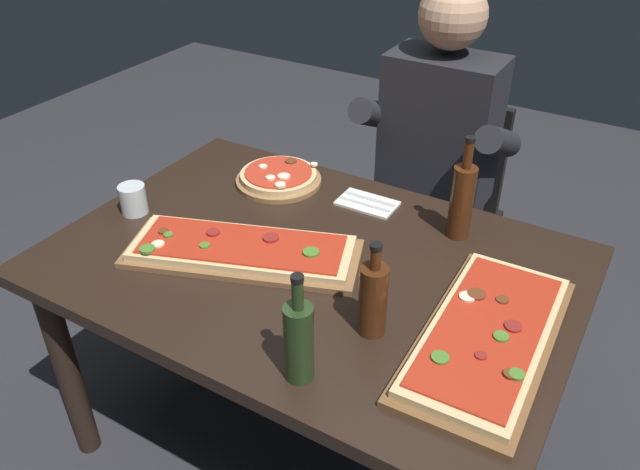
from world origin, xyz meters
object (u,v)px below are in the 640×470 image
Objects in this scene: pizza_round_far at (279,177)px; oil_bottle_amber at (299,340)px; pizza_rectangular_left at (488,335)px; vinegar_bottle_green at (373,298)px; seated_diner at (433,157)px; dining_table at (311,287)px; tumbler_near_camera at (133,201)px; wine_bottle_dark at (462,200)px; diner_chair at (438,204)px; pizza_rectangular_front at (242,250)px.

oil_bottle_amber is at bearing -53.26° from pizza_round_far.
vinegar_bottle_green reaches higher than pizza_rectangular_left.
seated_diner reaches higher than vinegar_bottle_green.
pizza_rectangular_left reaches higher than dining_table.
oil_bottle_amber is 3.00× the size of tumbler_near_camera.
wine_bottle_dark is 0.23× the size of seated_diner.
pizza_round_far is 1.03× the size of oil_bottle_amber.
vinegar_bottle_green is (0.27, -0.17, 0.19)m from dining_table.
wine_bottle_dark is at bearing -59.56° from seated_diner.
vinegar_bottle_green is at bearing -32.21° from dining_table.
seated_diner is at bearing -90.00° from diner_chair.
vinegar_bottle_green reaches higher than dining_table.
seated_diner reaches higher than oil_bottle_amber.
wine_bottle_dark is (0.47, 0.40, 0.10)m from pizza_rectangular_front.
vinegar_bottle_green is 0.28× the size of diner_chair.
pizza_rectangular_front is 0.42m from tumbler_near_camera.
diner_chair is at bearing 76.89° from pizza_rectangular_front.
pizza_rectangular_left is at bearing 22.18° from vinegar_bottle_green.
diner_chair reaches higher than pizza_rectangular_front.
tumbler_near_camera reaches higher than dining_table.
seated_diner is (-0.46, 0.81, -0.02)m from pizza_rectangular_left.
pizza_rectangular_left is 0.28m from vinegar_bottle_green.
seated_diner is (-0.25, 0.42, -0.11)m from wine_bottle_dark.
vinegar_bottle_green reaches higher than tumbler_near_camera.
pizza_round_far is at bearing 155.25° from pizza_rectangular_left.
pizza_round_far is 0.71m from diner_chair.
seated_diner is at bearing 120.44° from wine_bottle_dark.
pizza_rectangular_front and pizza_round_far have the same top height.
pizza_round_far is (-0.14, 0.39, -0.00)m from pizza_rectangular_front.
pizza_round_far is at bearing -179.49° from wine_bottle_dark.
wine_bottle_dark is 0.35× the size of diner_chair.
dining_table is 1.05× the size of seated_diner.
diner_chair reaches higher than tumbler_near_camera.
vinegar_bottle_green is 1.10m from diner_chair.
vinegar_bottle_green reaches higher than pizza_round_far.
oil_bottle_amber is at bearing -97.97° from wine_bottle_dark.
seated_diner reaches higher than dining_table.
tumbler_near_camera is (-0.58, -0.06, 0.13)m from dining_table.
seated_diner is (0.05, 0.74, 0.10)m from dining_table.
diner_chair reaches higher than dining_table.
pizza_round_far reaches higher than dining_table.
pizza_rectangular_left is at bearing -7.75° from dining_table.
diner_chair is at bearing 101.98° from vinegar_bottle_green.
tumbler_near_camera reaches higher than pizza_round_far.
pizza_rectangular_left is at bearing -60.80° from wine_bottle_dark.
pizza_rectangular_front is 2.44× the size of pizza_round_far.
pizza_rectangular_left is 0.45m from wine_bottle_dark.
vinegar_bottle_green is 0.94m from seated_diner.
diner_chair is (-0.25, 0.54, -0.37)m from wine_bottle_dark.
tumbler_near_camera is 0.10× the size of diner_chair.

